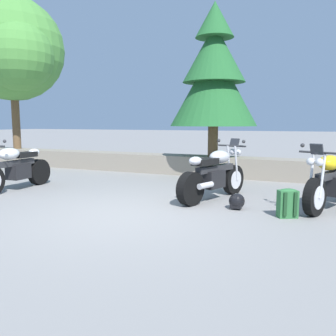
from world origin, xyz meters
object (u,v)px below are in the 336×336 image
at_px(motorcycle_yellow_far_right, 332,181).
at_px(rider_helmet, 237,201).
at_px(motorcycle_white_near_left, 16,168).
at_px(rider_backpack, 287,202).
at_px(leafy_tree_far_left, 13,51).
at_px(pine_tree_mid_left, 214,75).
at_px(motorcycle_silver_centre, 214,175).

xyz_separation_m(motorcycle_yellow_far_right, rider_helmet, (-1.51, -0.70, -0.35)).
height_order(motorcycle_white_near_left, rider_backpack, motorcycle_white_near_left).
bearing_deg(leafy_tree_far_left, motorcycle_yellow_far_right, -15.67).
relative_size(motorcycle_yellow_far_right, leafy_tree_far_left, 0.37).
bearing_deg(motorcycle_yellow_far_right, leafy_tree_far_left, 164.33).
bearing_deg(motorcycle_white_near_left, rider_helmet, 2.17).
bearing_deg(rider_helmet, pine_tree_mid_left, 112.56).
bearing_deg(motorcycle_yellow_far_right, pine_tree_mid_left, 135.87).
bearing_deg(motorcycle_white_near_left, leafy_tree_far_left, 135.56).
xyz_separation_m(motorcycle_white_near_left, rider_helmet, (4.96, 0.19, -0.35)).
relative_size(motorcycle_silver_centre, pine_tree_mid_left, 0.48).
bearing_deg(pine_tree_mid_left, motorcycle_silver_centre, -72.98).
height_order(leafy_tree_far_left, pine_tree_mid_left, leafy_tree_far_left).
bearing_deg(rider_backpack, pine_tree_mid_left, 121.61).
bearing_deg(motorcycle_yellow_far_right, rider_helmet, -155.10).
xyz_separation_m(leafy_tree_far_left, pine_tree_mid_left, (7.32, 0.03, -1.20)).
xyz_separation_m(rider_helmet, leafy_tree_far_left, (-8.83, 3.60, 3.89)).
distance_m(motorcycle_yellow_far_right, pine_tree_mid_left, 4.82).
distance_m(rider_backpack, rider_helmet, 0.89).
distance_m(motorcycle_yellow_far_right, leafy_tree_far_left, 11.31).
xyz_separation_m(motorcycle_silver_centre, pine_tree_mid_left, (-0.92, 2.99, 2.34)).
xyz_separation_m(motorcycle_yellow_far_right, pine_tree_mid_left, (-3.02, 2.93, 2.34)).
xyz_separation_m(motorcycle_silver_centre, rider_helmet, (0.59, -0.64, -0.35)).
relative_size(motorcycle_yellow_far_right, rider_helmet, 7.03).
bearing_deg(leafy_tree_far_left, motorcycle_white_near_left, -44.44).
xyz_separation_m(motorcycle_yellow_far_right, rider_backpack, (-0.65, -0.92, -0.24)).
distance_m(motorcycle_yellow_far_right, rider_helmet, 1.70).
relative_size(motorcycle_silver_centre, motorcycle_yellow_far_right, 1.02).
distance_m(rider_helmet, pine_tree_mid_left, 4.77).
height_order(motorcycle_silver_centre, rider_helmet, motorcycle_silver_centre).
xyz_separation_m(motorcycle_yellow_far_right, leafy_tree_far_left, (-10.34, 2.90, 3.54)).
bearing_deg(leafy_tree_far_left, pine_tree_mid_left, 0.25).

